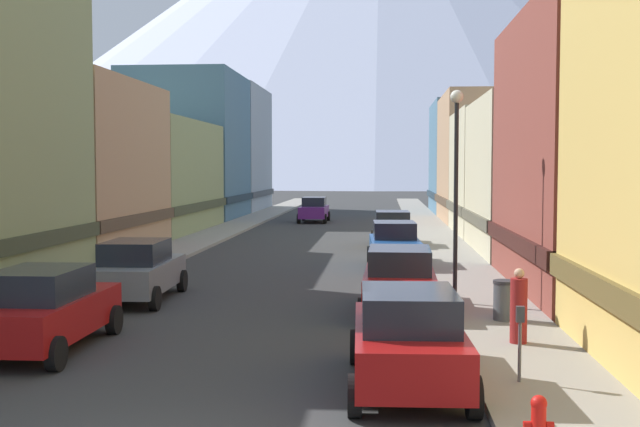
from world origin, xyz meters
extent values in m
cube|color=gray|center=(-6.25, 35.00, 0.07)|extent=(2.50, 100.00, 0.15)
cube|color=gray|center=(6.25, 35.00, 0.07)|extent=(2.50, 100.00, 0.15)
cube|color=tan|center=(-12.30, 24.53, 3.89)|extent=(9.61, 10.28, 7.78)
cube|color=brown|center=(-12.30, 24.53, 1.60)|extent=(9.91, 10.28, 0.50)
cube|color=#8C9966|center=(-11.97, 36.26, 3.34)|extent=(8.95, 13.02, 6.68)
cube|color=#3F442D|center=(-11.97, 36.26, 1.60)|extent=(9.25, 13.02, 0.50)
cube|color=slate|center=(-11.47, 48.42, 5.48)|extent=(7.95, 10.32, 10.96)
cube|color=#22333F|center=(-11.47, 48.42, 1.60)|extent=(8.25, 10.32, 0.50)
cube|color=#99A5B2|center=(-11.93, 59.79, 5.53)|extent=(8.86, 11.87, 11.06)
cube|color=#444A50|center=(-11.93, 59.79, 1.60)|extent=(9.16, 11.87, 0.50)
cube|color=brown|center=(10.76, 15.37, 4.34)|extent=(6.52, 10.61, 8.68)
cube|color=#3B1B16|center=(10.76, 15.37, 1.60)|extent=(6.82, 10.61, 0.50)
cube|color=beige|center=(10.70, 25.98, 3.47)|extent=(6.40, 9.73, 6.95)
cube|color=#595444|center=(10.70, 25.98, 1.60)|extent=(6.70, 9.73, 0.50)
cube|color=beige|center=(11.68, 35.78, 3.56)|extent=(8.36, 9.41, 7.12)
cube|color=#595444|center=(11.68, 35.78, 1.60)|extent=(8.66, 9.41, 0.50)
cube|color=tan|center=(12.38, 46.15, 4.51)|extent=(9.76, 11.12, 9.02)
cube|color=brown|center=(12.38, 46.15, 1.60)|extent=(10.06, 11.12, 0.50)
cube|color=slate|center=(10.98, 57.23, 4.69)|extent=(6.96, 10.84, 9.38)
cube|color=#22333F|center=(10.98, 57.23, 1.60)|extent=(7.26, 10.84, 0.50)
cube|color=#9E1111|center=(-3.80, 6.62, 0.74)|extent=(1.89, 4.42, 0.80)
cube|color=#1E232D|center=(-3.80, 6.37, 1.46)|extent=(1.62, 2.22, 0.64)
cylinder|color=black|center=(-4.74, 8.26, 0.34)|extent=(0.23, 0.68, 0.68)
cylinder|color=black|center=(-2.90, 8.28, 0.34)|extent=(0.23, 0.68, 0.68)
cylinder|color=black|center=(-2.86, 4.98, 0.34)|extent=(0.23, 0.68, 0.68)
cube|color=slate|center=(-3.80, 12.86, 0.74)|extent=(1.99, 4.46, 0.80)
cube|color=#1E232D|center=(-3.79, 12.61, 1.46)|extent=(1.67, 2.25, 0.64)
cylinder|color=black|center=(-4.78, 14.48, 0.34)|extent=(0.24, 0.69, 0.68)
cylinder|color=black|center=(-2.94, 14.54, 0.34)|extent=(0.24, 0.69, 0.68)
cylinder|color=black|center=(-4.66, 11.18, 0.34)|extent=(0.24, 0.69, 0.68)
cylinder|color=black|center=(-2.82, 11.24, 0.34)|extent=(0.24, 0.69, 0.68)
cube|color=#9E1111|center=(3.80, 4.41, 0.74)|extent=(1.98, 4.46, 0.80)
cube|color=#1E232D|center=(3.81, 4.16, 1.46)|extent=(1.67, 2.25, 0.64)
cylinder|color=black|center=(2.83, 6.03, 0.34)|extent=(0.24, 0.69, 0.68)
cylinder|color=black|center=(4.67, 6.09, 0.34)|extent=(0.24, 0.69, 0.68)
cylinder|color=black|center=(2.93, 2.73, 0.34)|extent=(0.24, 0.69, 0.68)
cylinder|color=black|center=(4.77, 2.79, 0.34)|extent=(0.24, 0.69, 0.68)
cube|color=#9E1111|center=(3.80, 11.46, 0.74)|extent=(1.91, 4.43, 0.80)
cube|color=#1E232D|center=(3.80, 11.21, 1.46)|extent=(1.63, 2.22, 0.64)
cylinder|color=black|center=(2.90, 13.12, 0.34)|extent=(0.23, 0.68, 0.68)
cylinder|color=black|center=(4.74, 13.10, 0.34)|extent=(0.23, 0.68, 0.68)
cylinder|color=black|center=(2.86, 9.82, 0.34)|extent=(0.23, 0.68, 0.68)
cylinder|color=black|center=(4.70, 9.80, 0.34)|extent=(0.23, 0.68, 0.68)
cube|color=#19478C|center=(3.80, 20.89, 0.74)|extent=(2.02, 4.47, 0.80)
cube|color=#1E232D|center=(3.79, 21.14, 1.46)|extent=(1.69, 2.26, 0.64)
cylinder|color=black|center=(4.79, 19.28, 0.34)|extent=(0.25, 0.69, 0.68)
cylinder|color=black|center=(2.95, 19.21, 0.34)|extent=(0.25, 0.69, 0.68)
cylinder|color=black|center=(4.65, 22.58, 0.34)|extent=(0.25, 0.69, 0.68)
cylinder|color=black|center=(2.81, 22.50, 0.34)|extent=(0.25, 0.69, 0.68)
cube|color=#B28419|center=(3.80, 28.78, 0.74)|extent=(1.94, 4.44, 0.80)
cube|color=#1E232D|center=(3.81, 28.53, 1.46)|extent=(1.65, 2.24, 0.64)
cylinder|color=black|center=(2.84, 30.41, 0.34)|extent=(0.24, 0.68, 0.68)
cylinder|color=black|center=(4.68, 30.45, 0.34)|extent=(0.24, 0.68, 0.68)
cylinder|color=black|center=(2.92, 27.11, 0.34)|extent=(0.24, 0.68, 0.68)
cylinder|color=black|center=(4.76, 27.15, 0.34)|extent=(0.24, 0.68, 0.68)
cube|color=#591E72|center=(-1.60, 45.87, 0.74)|extent=(1.84, 4.40, 0.80)
cube|color=#1E232D|center=(-1.60, 46.12, 1.46)|extent=(1.60, 2.20, 0.64)
cylinder|color=black|center=(-0.68, 44.22, 0.34)|extent=(0.22, 0.68, 0.68)
cylinder|color=black|center=(-2.52, 44.22, 0.34)|extent=(0.22, 0.68, 0.68)
cylinder|color=black|center=(-0.68, 47.52, 0.34)|extent=(0.22, 0.68, 0.68)
cylinder|color=black|center=(-2.52, 47.52, 0.34)|extent=(0.22, 0.68, 0.68)
cylinder|color=red|center=(5.45, 1.24, 0.43)|extent=(0.20, 0.20, 0.55)
sphere|color=red|center=(5.45, 1.24, 0.74)|extent=(0.22, 0.22, 0.22)
cylinder|color=red|center=(5.30, 1.24, 0.45)|extent=(0.10, 0.09, 0.09)
cylinder|color=red|center=(5.60, 1.24, 0.45)|extent=(0.10, 0.09, 0.09)
cylinder|color=#595960|center=(5.75, 4.44, 0.68)|extent=(0.06, 0.06, 1.05)
cube|color=#33383F|center=(5.75, 4.44, 1.34)|extent=(0.14, 0.10, 0.28)
cylinder|color=#4C5156|center=(6.35, 9.98, 0.60)|extent=(0.56, 0.56, 0.90)
cylinder|color=#2D2D33|center=(6.35, 9.98, 1.09)|extent=(0.59, 0.59, 0.08)
cylinder|color=#4C4C51|center=(-7.00, 19.57, 0.31)|extent=(0.42, 0.42, 0.33)
sphere|color=#357F1F|center=(-7.00, 19.57, 0.72)|extent=(0.61, 0.61, 0.61)
cylinder|color=maroon|center=(6.25, 7.48, 0.84)|extent=(0.36, 0.36, 1.38)
sphere|color=tan|center=(6.25, 7.48, 1.64)|extent=(0.22, 0.22, 0.22)
cylinder|color=black|center=(5.35, 12.34, 2.90)|extent=(0.12, 0.12, 5.50)
sphere|color=white|center=(5.35, 12.34, 5.83)|extent=(0.36, 0.36, 0.36)
cone|color=silver|center=(1.84, 260.00, 54.30)|extent=(282.78, 282.78, 108.60)
camera|label=1|loc=(3.36, -9.11, 3.89)|focal=43.36mm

